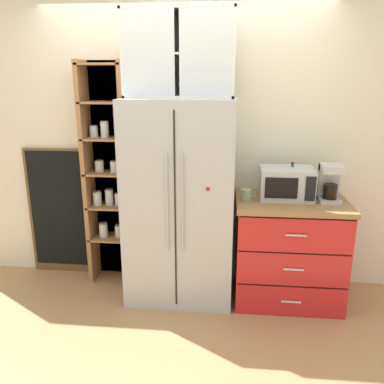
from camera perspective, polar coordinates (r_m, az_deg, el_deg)
The scene contains 13 objects.
ground_plane at distance 3.73m, azimuth -1.62°, elevation -14.34°, with size 10.57×10.57×0.00m, color tan.
wall_back_cream at distance 3.66m, azimuth -0.99°, elevation 6.45°, with size 4.88×0.10×2.55m, color silver.
refrigerator at distance 3.40m, azimuth -1.68°, elevation -1.36°, with size 0.91×0.67×1.74m.
pantry_shelf_column at distance 3.74m, azimuth -11.89°, elevation 2.52°, with size 0.45×0.29×2.04m.
counter_cabinet at distance 3.56m, azimuth 13.72°, elevation -8.09°, with size 0.92×0.67×0.91m.
microwave at distance 3.41m, azimuth 13.46°, elevation 1.26°, with size 0.44×0.33×0.26m.
coffee_maker at distance 3.43m, azimuth 19.28°, elevation 1.31°, with size 0.17×0.20×0.31m.
mug_sage at distance 3.30m, azimuth 7.86°, elevation -0.40°, with size 0.12×0.09×0.10m.
mug_red at distance 3.39m, azimuth 14.32°, elevation -0.43°, with size 0.12×0.08×0.09m.
bottle_amber at distance 3.33m, azimuth 14.48°, elevation 0.48°, with size 0.06×0.06×0.26m.
bottle_green at distance 3.46m, azimuth 14.15°, elevation 1.48°, with size 0.06×0.06×0.30m.
upper_cabinet at distance 3.29m, azimuth -1.75°, elevation 19.22°, with size 0.87×0.32×0.66m.
chalkboard_menu at distance 4.08m, azimuth -18.67°, elevation -2.69°, with size 0.60×0.04×1.26m.
Camera 1 is at (0.42, -3.19, 1.89)m, focal length 36.90 mm.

